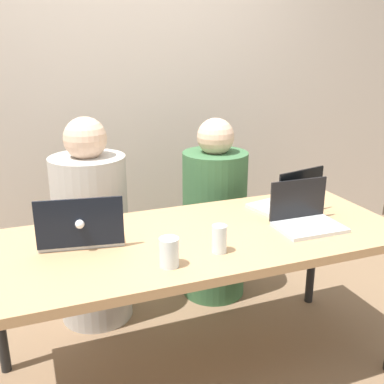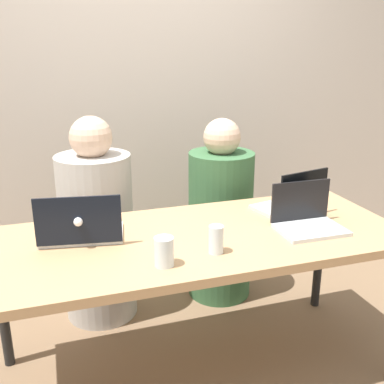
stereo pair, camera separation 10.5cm
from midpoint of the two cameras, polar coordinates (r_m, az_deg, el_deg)
The scene contains 10 objects.
ground_plane at distance 2.43m, azimuth -0.62°, elevation -21.65°, with size 12.00×12.00×0.00m, color #7B6046.
back_wall at distance 3.27m, azimuth -9.62°, elevation 11.07°, with size 4.92×0.10×2.33m, color beige.
desk at distance 2.06m, azimuth -0.68°, elevation -6.98°, with size 1.89×0.78×0.74m.
person_on_left at distance 2.65m, azimuth -13.67°, elevation -5.11°, with size 0.51×0.51×1.20m.
person_on_right at distance 2.84m, azimuth 1.78°, elevation -3.47°, with size 0.41×0.41×1.15m.
laptop_front_right at distance 2.17m, azimuth 12.86°, elevation -3.13°, with size 0.30×0.25×0.21m.
laptop_back_right at distance 2.35m, azimuth 10.86°, elevation -1.19°, with size 0.34×0.31×0.24m.
laptop_back_left at distance 2.01m, azimuth -15.31°, elevation -4.96°, with size 0.39×0.29×0.23m.
water_glass_center at distance 1.85m, azimuth 1.87°, elevation -6.21°, with size 0.06×0.06×0.12m.
water_glass_left at distance 1.75m, azimuth -4.64°, elevation -7.88°, with size 0.08×0.08×0.12m.
Camera 1 is at (-0.70, -1.73, 1.55)m, focal length 42.00 mm.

